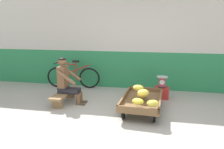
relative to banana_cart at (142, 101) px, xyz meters
name	(u,v)px	position (x,y,z in m)	size (l,w,h in m)	color
ground_plane	(115,130)	(-0.42, -0.99, -0.24)	(80.00, 80.00, 0.00)	#A39E93
back_wall	(133,38)	(-0.42, 1.91, 1.29)	(16.00, 0.30, 3.07)	#287F4C
banana_cart	(142,101)	(0.00, 0.00, 0.00)	(0.93, 1.49, 0.36)	brown
banana_pile	(143,95)	(0.03, -0.26, 0.23)	(0.60, 0.97, 0.26)	gold
low_bench	(64,95)	(-1.95, 0.19, -0.04)	(0.31, 1.10, 0.27)	olive
vendor_seated	(67,81)	(-1.86, 0.19, 0.33)	(0.68, 0.48, 1.14)	brown
plastic_crate	(161,93)	(0.46, 1.00, -0.09)	(0.36, 0.28, 0.30)	red
weighing_scale	(162,82)	(0.46, 1.00, 0.21)	(0.30, 0.30, 0.29)	#28282D
bicycle_near_left	(73,77)	(-2.21, 1.49, 0.11)	(1.66, 0.48, 0.86)	black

